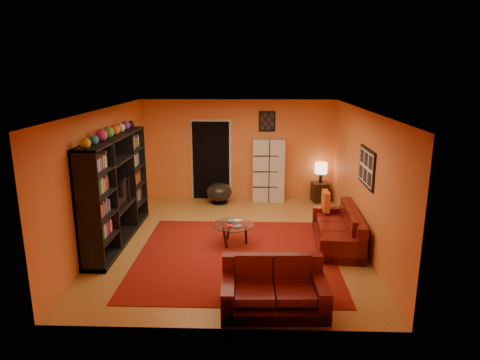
{
  "coord_description": "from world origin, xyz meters",
  "views": [
    {
      "loc": [
        0.42,
        -7.97,
        3.31
      ],
      "look_at": [
        0.15,
        0.1,
        1.24
      ],
      "focal_mm": 32.0,
      "sensor_mm": 36.0,
      "label": 1
    }
  ],
  "objects_px": {
    "side_table": "(320,192)",
    "table_lamp": "(321,169)",
    "storage_cabinet": "(269,170)",
    "entertainment_unit": "(116,190)",
    "sofa": "(341,230)",
    "coffee_table": "(233,227)",
    "loveseat": "(273,288)",
    "bowl_chair": "(219,192)",
    "tv": "(117,194)"
  },
  "relations": [
    {
      "from": "tv",
      "to": "sofa",
      "type": "xyz_separation_m",
      "value": [
        4.36,
        0.0,
        -0.7
      ]
    },
    {
      "from": "entertainment_unit",
      "to": "side_table",
      "type": "xyz_separation_m",
      "value": [
        4.42,
        2.75,
        -0.8
      ]
    },
    {
      "from": "entertainment_unit",
      "to": "side_table",
      "type": "height_order",
      "value": "entertainment_unit"
    },
    {
      "from": "loveseat",
      "to": "bowl_chair",
      "type": "distance_m",
      "value": 5.06
    },
    {
      "from": "sofa",
      "to": "storage_cabinet",
      "type": "bearing_deg",
      "value": 118.26
    },
    {
      "from": "sofa",
      "to": "bowl_chair",
      "type": "relative_size",
      "value": 3.11
    },
    {
      "from": "side_table",
      "to": "table_lamp",
      "type": "relative_size",
      "value": 0.95
    },
    {
      "from": "loveseat",
      "to": "storage_cabinet",
      "type": "bearing_deg",
      "value": -3.22
    },
    {
      "from": "tv",
      "to": "entertainment_unit",
      "type": "bearing_deg",
      "value": 28.57
    },
    {
      "from": "sofa",
      "to": "loveseat",
      "type": "height_order",
      "value": "same"
    },
    {
      "from": "loveseat",
      "to": "sofa",
      "type": "bearing_deg",
      "value": -33.49
    },
    {
      "from": "sofa",
      "to": "bowl_chair",
      "type": "bearing_deg",
      "value": 138.71
    },
    {
      "from": "tv",
      "to": "bowl_chair",
      "type": "bearing_deg",
      "value": -34.27
    },
    {
      "from": "storage_cabinet",
      "to": "bowl_chair",
      "type": "relative_size",
      "value": 2.5
    },
    {
      "from": "entertainment_unit",
      "to": "side_table",
      "type": "distance_m",
      "value": 5.27
    },
    {
      "from": "side_table",
      "to": "storage_cabinet",
      "type": "bearing_deg",
      "value": 177.85
    },
    {
      "from": "loveseat",
      "to": "table_lamp",
      "type": "height_order",
      "value": "table_lamp"
    },
    {
      "from": "loveseat",
      "to": "table_lamp",
      "type": "relative_size",
      "value": 2.88
    },
    {
      "from": "tv",
      "to": "loveseat",
      "type": "distance_m",
      "value": 3.81
    },
    {
      "from": "tv",
      "to": "loveseat",
      "type": "height_order",
      "value": "tv"
    },
    {
      "from": "loveseat",
      "to": "side_table",
      "type": "height_order",
      "value": "loveseat"
    },
    {
      "from": "side_table",
      "to": "sofa",
      "type": "bearing_deg",
      "value": -90.23
    },
    {
      "from": "tv",
      "to": "coffee_table",
      "type": "distance_m",
      "value": 2.34
    },
    {
      "from": "tv",
      "to": "storage_cabinet",
      "type": "relative_size",
      "value": 0.56
    },
    {
      "from": "sofa",
      "to": "table_lamp",
      "type": "distance_m",
      "value": 2.9
    },
    {
      "from": "storage_cabinet",
      "to": "loveseat",
      "type": "bearing_deg",
      "value": -88.6
    },
    {
      "from": "entertainment_unit",
      "to": "sofa",
      "type": "distance_m",
      "value": 4.47
    },
    {
      "from": "coffee_table",
      "to": "storage_cabinet",
      "type": "xyz_separation_m",
      "value": [
        0.78,
        2.96,
        0.45
      ]
    },
    {
      "from": "sofa",
      "to": "storage_cabinet",
      "type": "xyz_separation_m",
      "value": [
        -1.32,
        2.89,
        0.52
      ]
    },
    {
      "from": "storage_cabinet",
      "to": "table_lamp",
      "type": "bearing_deg",
      "value": 0.29
    },
    {
      "from": "tv",
      "to": "bowl_chair",
      "type": "relative_size",
      "value": 1.41
    },
    {
      "from": "side_table",
      "to": "table_lamp",
      "type": "bearing_deg",
      "value": 0.0
    },
    {
      "from": "coffee_table",
      "to": "tv",
      "type": "bearing_deg",
      "value": 178.26
    },
    {
      "from": "tv",
      "to": "table_lamp",
      "type": "xyz_separation_m",
      "value": [
        4.37,
        2.84,
        -0.11
      ]
    },
    {
      "from": "entertainment_unit",
      "to": "tv",
      "type": "distance_m",
      "value": 0.12
    },
    {
      "from": "tv",
      "to": "storage_cabinet",
      "type": "bearing_deg",
      "value": -46.39
    },
    {
      "from": "tv",
      "to": "side_table",
      "type": "bearing_deg",
      "value": -56.95
    },
    {
      "from": "entertainment_unit",
      "to": "table_lamp",
      "type": "height_order",
      "value": "entertainment_unit"
    },
    {
      "from": "entertainment_unit",
      "to": "tv",
      "type": "relative_size",
      "value": 3.27
    },
    {
      "from": "loveseat",
      "to": "storage_cabinet",
      "type": "height_order",
      "value": "storage_cabinet"
    },
    {
      "from": "sofa",
      "to": "loveseat",
      "type": "relative_size",
      "value": 1.34
    },
    {
      "from": "sofa",
      "to": "coffee_table",
      "type": "relative_size",
      "value": 2.5
    },
    {
      "from": "coffee_table",
      "to": "bowl_chair",
      "type": "bearing_deg",
      "value": 100.41
    },
    {
      "from": "sofa",
      "to": "bowl_chair",
      "type": "height_order",
      "value": "sofa"
    },
    {
      "from": "coffee_table",
      "to": "entertainment_unit",
      "type": "bearing_deg",
      "value": 176.02
    },
    {
      "from": "storage_cabinet",
      "to": "entertainment_unit",
      "type": "bearing_deg",
      "value": -135.34
    },
    {
      "from": "tv",
      "to": "loveseat",
      "type": "bearing_deg",
      "value": -128.34
    },
    {
      "from": "entertainment_unit",
      "to": "bowl_chair",
      "type": "relative_size",
      "value": 4.62
    },
    {
      "from": "loveseat",
      "to": "entertainment_unit",
      "type": "bearing_deg",
      "value": 48.87
    },
    {
      "from": "coffee_table",
      "to": "side_table",
      "type": "distance_m",
      "value": 3.6
    }
  ]
}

